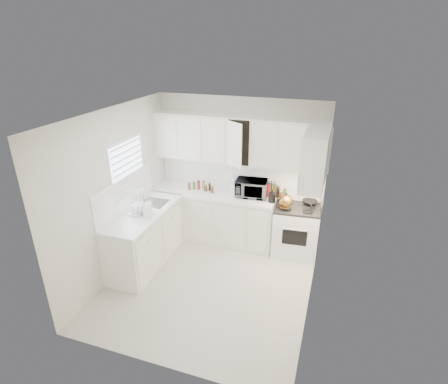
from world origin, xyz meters
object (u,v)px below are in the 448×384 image
at_px(rice_cooker, 236,186).
at_px(stove, 296,224).
at_px(utensil_crock, 272,191).
at_px(dish_rack, 141,208).
at_px(tea_kettle, 286,200).
at_px(microwave, 251,186).

bearing_deg(rice_cooker, stove, 9.15).
bearing_deg(utensil_crock, dish_rack, -149.60).
relative_size(stove, dish_rack, 3.20).
relative_size(tea_kettle, microwave, 0.52).
distance_m(stove, microwave, 0.99).
bearing_deg(dish_rack, tea_kettle, 24.51).
height_order(stove, tea_kettle, tea_kettle).
distance_m(microwave, rice_cooker, 0.32).
height_order(microwave, rice_cooker, microwave).
bearing_deg(rice_cooker, dish_rack, -115.69).
height_order(rice_cooker, utensil_crock, utensil_crock).
xyz_separation_m(rice_cooker, dish_rack, (-1.16, -1.29, -0.01)).
distance_m(rice_cooker, utensil_crock, 0.73).
height_order(tea_kettle, dish_rack, tea_kettle).
height_order(stove, rice_cooker, rice_cooker).
xyz_separation_m(stove, rice_cooker, (-1.12, 0.14, 0.49)).
bearing_deg(dish_rack, microwave, 39.03).
bearing_deg(stove, dish_rack, -158.21).
relative_size(tea_kettle, dish_rack, 0.77).
bearing_deg(microwave, rice_cooker, 161.30).
bearing_deg(microwave, utensil_crock, -23.71).
bearing_deg(dish_rack, utensil_crock, 29.69).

